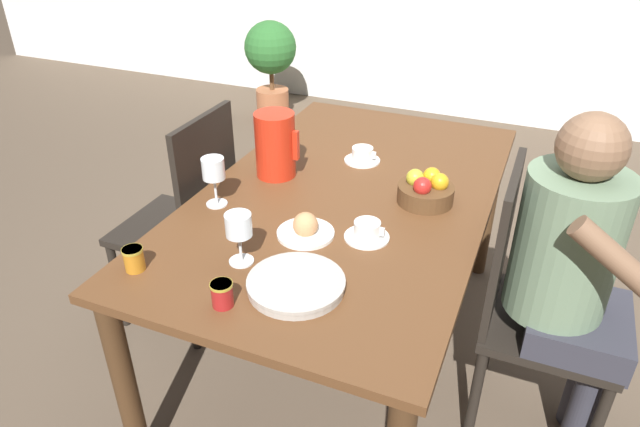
{
  "coord_description": "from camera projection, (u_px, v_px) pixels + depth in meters",
  "views": [
    {
      "loc": [
        0.6,
        -1.68,
        1.71
      ],
      "look_at": [
        0.0,
        -0.25,
        0.79
      ],
      "focal_mm": 32.0,
      "sensor_mm": 36.0,
      "label": 1
    }
  ],
  "objects": [
    {
      "name": "serving_tray",
      "position": [
        296.0,
        284.0,
        1.55
      ],
      "size": [
        0.27,
        0.27,
        0.03
      ],
      "color": "#B7B2A8",
      "rests_on": "dining_table"
    },
    {
      "name": "chair_opposite",
      "position": [
        187.0,
        218.0,
        2.33
      ],
      "size": [
        0.42,
        0.42,
        0.96
      ],
      "rotation": [
        0.0,
        0.0,
        1.57
      ],
      "color": "black",
      "rests_on": "ground_plane"
    },
    {
      "name": "dining_table",
      "position": [
        347.0,
        216.0,
        2.08
      ],
      "size": [
        0.98,
        1.67,
        0.74
      ],
      "color": "brown",
      "rests_on": "ground_plane"
    },
    {
      "name": "ground_plane",
      "position": [
        343.0,
        346.0,
        2.41
      ],
      "size": [
        20.0,
        20.0,
        0.0
      ],
      "primitive_type": "plane",
      "color": "brown"
    },
    {
      "name": "teacup_near_person",
      "position": [
        367.0,
        231.0,
        1.76
      ],
      "size": [
        0.14,
        0.14,
        0.06
      ],
      "color": "white",
      "rests_on": "dining_table"
    },
    {
      "name": "teacup_across",
      "position": [
        362.0,
        156.0,
        2.24
      ],
      "size": [
        0.14,
        0.14,
        0.06
      ],
      "color": "white",
      "rests_on": "dining_table"
    },
    {
      "name": "fruit_bowl",
      "position": [
        426.0,
        190.0,
        1.95
      ],
      "size": [
        0.19,
        0.19,
        0.11
      ],
      "color": "brown",
      "rests_on": "dining_table"
    },
    {
      "name": "bread_plate",
      "position": [
        306.0,
        228.0,
        1.78
      ],
      "size": [
        0.18,
        0.18,
        0.08
      ],
      "color": "white",
      "rests_on": "dining_table"
    },
    {
      "name": "wine_glass_juice",
      "position": [
        239.0,
        228.0,
        1.61
      ],
      "size": [
        0.08,
        0.08,
        0.16
      ],
      "color": "white",
      "rests_on": "dining_table"
    },
    {
      "name": "person_seated",
      "position": [
        573.0,
        268.0,
        1.7
      ],
      "size": [
        0.39,
        0.41,
        1.18
      ],
      "rotation": [
        0.0,
        0.0,
        -1.57
      ],
      "color": "#33333D",
      "rests_on": "ground_plane"
    },
    {
      "name": "wine_glass_water",
      "position": [
        213.0,
        171.0,
        1.89
      ],
      "size": [
        0.08,
        0.08,
        0.17
      ],
      "color": "white",
      "rests_on": "dining_table"
    },
    {
      "name": "red_pitcher",
      "position": [
        275.0,
        145.0,
        2.09
      ],
      "size": [
        0.17,
        0.15,
        0.24
      ],
      "color": "red",
      "rests_on": "dining_table"
    },
    {
      "name": "jam_jar_red",
      "position": [
        134.0,
        258.0,
        1.61
      ],
      "size": [
        0.06,
        0.06,
        0.07
      ],
      "color": "#C67A1E",
      "rests_on": "dining_table"
    },
    {
      "name": "chair_person_side",
      "position": [
        530.0,
        303.0,
        1.87
      ],
      "size": [
        0.42,
        0.42,
        0.96
      ],
      "rotation": [
        0.0,
        0.0,
        -1.57
      ],
      "color": "black",
      "rests_on": "ground_plane"
    },
    {
      "name": "potted_plant",
      "position": [
        271.0,
        58.0,
        4.51
      ],
      "size": [
        0.41,
        0.41,
        0.76
      ],
      "color": "#A8603D",
      "rests_on": "ground_plane"
    },
    {
      "name": "jam_jar_amber",
      "position": [
        222.0,
        293.0,
        1.48
      ],
      "size": [
        0.06,
        0.06,
        0.07
      ],
      "color": "#A81E1E",
      "rests_on": "dining_table"
    }
  ]
}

